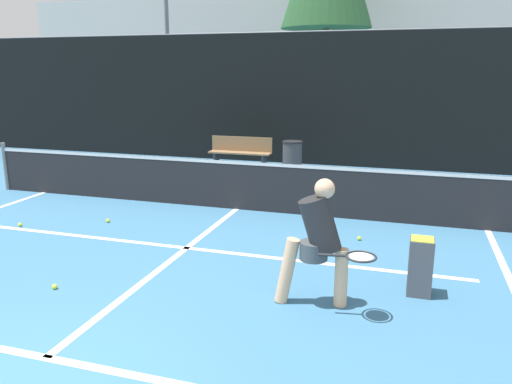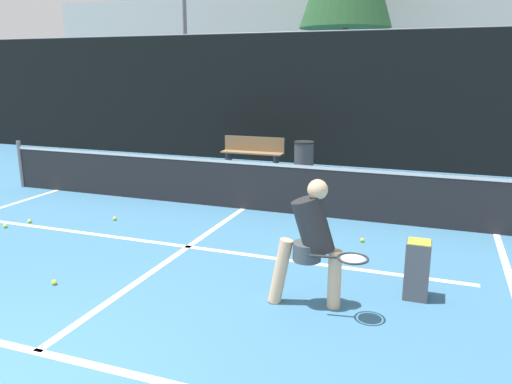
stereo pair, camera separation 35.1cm
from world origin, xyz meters
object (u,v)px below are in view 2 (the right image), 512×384
object	(u,v)px
ball_hopper	(417,268)
parked_car	(380,136)
trash_bin	(304,158)
courtside_bench	(253,151)
player_practicing	(311,239)

from	to	relation	value
ball_hopper	parked_car	world-z (taller)	parked_car
trash_bin	parked_car	world-z (taller)	parked_car
courtside_bench	parked_car	xyz separation A→B (m)	(2.98, 3.81, 0.09)
trash_bin	ball_hopper	bearing A→B (deg)	-64.58
trash_bin	courtside_bench	bearing A→B (deg)	169.33
courtside_bench	trash_bin	size ratio (longest dim) A/B	2.03
ball_hopper	parked_car	size ratio (longest dim) A/B	0.17
courtside_bench	parked_car	distance (m)	4.84
ball_hopper	courtside_bench	xyz separation A→B (m)	(-4.63, 6.85, 0.10)
player_practicing	ball_hopper	size ratio (longest dim) A/B	2.11
player_practicing	courtside_bench	distance (m)	8.27
courtside_bench	trash_bin	distance (m)	1.54
trash_bin	parked_car	distance (m)	4.35
player_practicing	ball_hopper	xyz separation A→B (m)	(1.14, 0.63, -0.43)
parked_car	trash_bin	bearing A→B (deg)	-109.64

